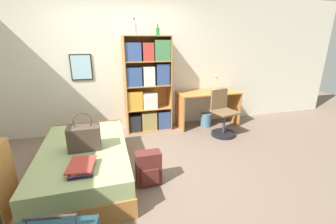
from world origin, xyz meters
TOP-DOWN VIEW (x-y plane):
  - ground_plane at (0.00, 0.00)m, footprint 14.00×14.00m
  - wall_back at (-0.00, 1.64)m, footprint 10.00×0.09m
  - bed at (-0.67, 0.02)m, footprint 1.10×1.87m
  - handbag at (-0.64, -0.06)m, footprint 0.39×0.23m
  - book_stack_on_bed at (-0.65, -0.57)m, footprint 0.31×0.38m
  - bookcase at (0.45, 1.41)m, footprint 0.88×0.35m
  - bottle_green at (0.25, 1.44)m, footprint 0.08×0.08m
  - bottle_brown at (0.68, 1.45)m, footprint 0.06×0.06m
  - desk at (1.71, 1.32)m, footprint 1.28×0.55m
  - desk_lamp at (1.93, 1.42)m, footprint 0.16×0.11m
  - desk_chair at (1.76, 0.76)m, footprint 0.49×0.49m
  - backpack at (0.10, -0.38)m, footprint 0.31×0.20m
  - waste_bin at (1.66, 1.26)m, footprint 0.22×0.22m

SIDE VIEW (x-z plane):
  - ground_plane at x=0.00m, z-range 0.00..0.00m
  - waste_bin at x=1.66m, z-range 0.00..0.28m
  - backpack at x=0.10m, z-range 0.00..0.44m
  - bed at x=-0.67m, z-range 0.00..0.44m
  - desk_chair at x=1.76m, z-range -0.15..0.72m
  - book_stack_on_bed at x=-0.65m, z-range 0.44..0.51m
  - desk at x=1.71m, z-range 0.15..0.88m
  - handbag at x=-0.64m, z-range 0.35..0.84m
  - bookcase at x=0.45m, z-range -0.02..1.81m
  - desk_lamp at x=1.93m, z-range 0.79..1.17m
  - wall_back at x=0.00m, z-range 0.00..2.60m
  - bottle_brown at x=0.68m, z-range 1.81..2.00m
  - bottle_green at x=0.25m, z-range 1.80..2.09m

